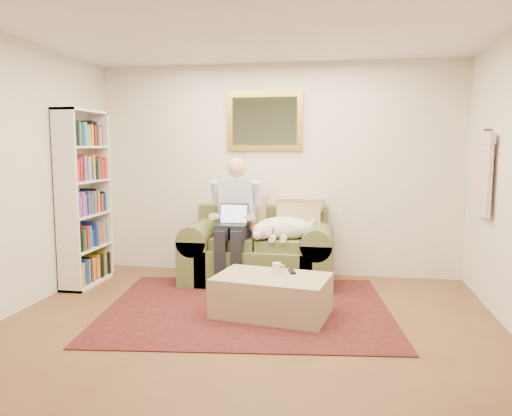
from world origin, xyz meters
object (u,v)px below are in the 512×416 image
(seated_man, at_px, (234,222))
(coffee_mug, at_px, (277,268))
(laptop, at_px, (233,220))
(sofa, at_px, (259,257))
(ottoman, at_px, (272,296))
(sleeping_dog, at_px, (284,228))
(bookshelf, at_px, (84,198))

(seated_man, bearing_deg, coffee_mug, -55.35)
(seated_man, height_order, coffee_mug, seated_man)
(laptop, bearing_deg, sofa, 41.02)
(laptop, relative_size, ottoman, 0.32)
(seated_man, bearing_deg, sleeping_dog, 7.13)
(laptop, distance_m, sleeping_dog, 0.60)
(sofa, distance_m, sleeping_dog, 0.49)
(sofa, height_order, coffee_mug, sofa)
(sofa, height_order, laptop, laptop)
(seated_man, xyz_separation_m, ottoman, (0.58, -1.00, -0.54))
(sleeping_dog, bearing_deg, laptop, -166.36)
(coffee_mug, xyz_separation_m, bookshelf, (-2.31, 0.61, 0.57))
(seated_man, bearing_deg, bookshelf, -170.98)
(laptop, distance_m, ottoman, 1.24)
(coffee_mug, height_order, bookshelf, bookshelf)
(ottoman, bearing_deg, laptop, 121.93)
(sofa, bearing_deg, seated_man, -148.55)
(seated_man, height_order, laptop, seated_man)
(sofa, height_order, sleeping_dog, sofa)
(laptop, bearing_deg, ottoman, -58.07)
(bookshelf, bearing_deg, laptop, 6.79)
(ottoman, bearing_deg, seated_man, 120.17)
(sleeping_dog, bearing_deg, bookshelf, -171.46)
(sleeping_dog, height_order, coffee_mug, sleeping_dog)
(ottoman, bearing_deg, coffee_mug, 76.78)
(seated_man, relative_size, ottoman, 1.40)
(laptop, height_order, bookshelf, bookshelf)
(coffee_mug, bearing_deg, sofa, 108.57)
(ottoman, xyz_separation_m, bookshelf, (-2.28, 0.73, 0.81))
(coffee_mug, bearing_deg, ottoman, -103.22)
(seated_man, height_order, bookshelf, bookshelf)
(sleeping_dog, bearing_deg, sofa, 164.26)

